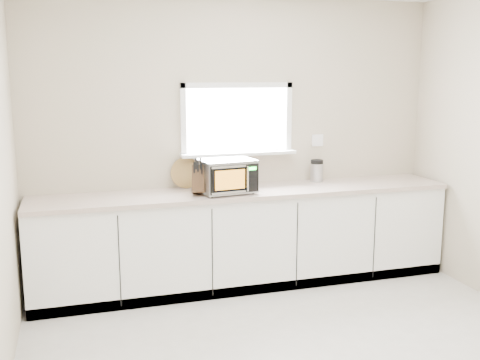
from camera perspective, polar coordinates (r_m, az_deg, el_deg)
name	(u,v)px	position (r m, az deg, el deg)	size (l,w,h in m)	color
back_wall	(237,139)	(5.43, -0.34, 4.21)	(4.00, 0.17, 2.70)	#B6AE91
cabinets	(246,239)	(5.34, 0.57, -6.04)	(3.92, 0.60, 0.88)	white
countertop	(246,192)	(5.21, 0.61, -1.22)	(3.92, 0.64, 0.04)	#C0AE9E
microwave	(227,175)	(5.05, -1.34, 0.46)	(0.52, 0.43, 0.31)	black
knife_block	(198,179)	(5.00, -4.25, 0.14)	(0.17, 0.25, 0.34)	#49331A
cutting_board	(186,173)	(5.30, -5.50, 0.73)	(0.29, 0.29, 0.02)	olive
coffee_grinder	(317,171)	(5.65, 7.81, 0.96)	(0.16, 0.16, 0.22)	#A8AAAF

